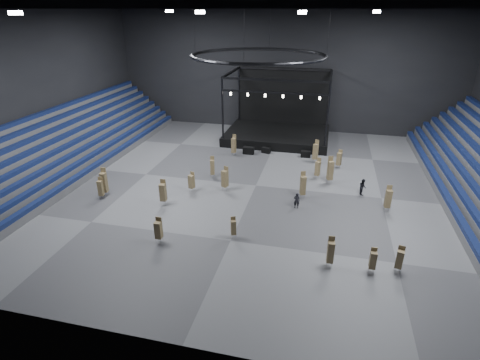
% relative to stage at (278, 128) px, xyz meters
% --- Properties ---
extents(floor, '(50.00, 50.00, 0.00)m').
position_rel_stage_xyz_m(floor, '(-0.00, -16.24, -1.45)').
color(floor, '#57575A').
rests_on(floor, ground).
extents(wall_back, '(50.00, 0.20, 18.00)m').
position_rel_stage_xyz_m(wall_back, '(-0.00, 4.76, 7.55)').
color(wall_back, black).
rests_on(wall_back, ground).
extents(wall_front, '(50.00, 0.20, 18.00)m').
position_rel_stage_xyz_m(wall_front, '(-0.00, -37.24, 7.55)').
color(wall_front, black).
rests_on(wall_front, ground).
extents(wall_left, '(0.20, 42.00, 18.00)m').
position_rel_stage_xyz_m(wall_left, '(-25.00, -16.24, 7.55)').
color(wall_left, black).
rests_on(wall_left, ground).
extents(bleachers_left, '(7.20, 40.00, 6.40)m').
position_rel_stage_xyz_m(bleachers_left, '(-22.94, -16.24, 0.28)').
color(bleachers_left, '#4F4F52').
rests_on(bleachers_left, floor).
extents(stage, '(14.00, 10.00, 9.20)m').
position_rel_stage_xyz_m(stage, '(0.00, 0.00, 0.00)').
color(stage, black).
rests_on(stage, floor).
extents(truss_ring, '(12.30, 12.30, 5.15)m').
position_rel_stage_xyz_m(truss_ring, '(-0.00, -16.24, 11.55)').
color(truss_ring, black).
rests_on(truss_ring, ceiling).
extents(roof_girders, '(49.00, 30.35, 0.70)m').
position_rel_stage_xyz_m(roof_girders, '(-0.00, -16.24, 15.75)').
color(roof_girders, black).
rests_on(roof_girders, ceiling).
extents(floodlights, '(28.60, 16.60, 0.25)m').
position_rel_stage_xyz_m(floodlights, '(-0.00, -20.24, 15.15)').
color(floodlights, white).
rests_on(floodlights, roof_girders).
extents(flight_case_left, '(1.38, 0.71, 0.91)m').
position_rel_stage_xyz_m(flight_case_left, '(-2.72, -7.26, -1.00)').
color(flight_case_left, black).
rests_on(flight_case_left, floor).
extents(flight_case_mid, '(1.19, 0.85, 0.72)m').
position_rel_stage_xyz_m(flight_case_mid, '(-0.62, -6.40, -1.09)').
color(flight_case_mid, black).
rests_on(flight_case_mid, floor).
extents(flight_case_right, '(1.22, 0.65, 0.80)m').
position_rel_stage_xyz_m(flight_case_right, '(4.44, -6.76, -1.05)').
color(flight_case_right, black).
rests_on(flight_case_right, floor).
extents(chair_stack_0, '(0.67, 0.67, 2.77)m').
position_rel_stage_xyz_m(chair_stack_0, '(5.63, -8.22, -0.04)').
color(chair_stack_0, silver).
rests_on(chair_stack_0, floor).
extents(chair_stack_1, '(0.51, 0.51, 2.44)m').
position_rel_stage_xyz_m(chair_stack_1, '(7.70, -28.22, -0.20)').
color(chair_stack_1, silver).
rests_on(chair_stack_1, floor).
extents(chair_stack_2, '(0.70, 0.70, 3.01)m').
position_rel_stage_xyz_m(chair_stack_2, '(7.43, -13.90, 0.08)').
color(chair_stack_2, silver).
rests_on(chair_stack_2, floor).
extents(chair_stack_3, '(0.58, 0.58, 2.93)m').
position_rel_stage_xyz_m(chair_stack_3, '(-14.00, -21.89, 0.04)').
color(chair_stack_3, silver).
rests_on(chair_stack_3, floor).
extents(chair_stack_4, '(0.56, 0.56, 2.52)m').
position_rel_stage_xyz_m(chair_stack_4, '(12.63, -18.78, -0.14)').
color(chair_stack_4, silver).
rests_on(chair_stack_4, floor).
extents(chair_stack_5, '(0.64, 0.64, 2.11)m').
position_rel_stage_xyz_m(chair_stack_5, '(-6.03, -19.07, -0.31)').
color(chair_stack_5, silver).
rests_on(chair_stack_5, floor).
extents(chair_stack_6, '(0.52, 0.52, 2.19)m').
position_rel_stage_xyz_m(chair_stack_6, '(-5.42, -28.22, -0.28)').
color(chair_stack_6, silver).
rests_on(chair_stack_6, floor).
extents(chair_stack_7, '(0.63, 0.63, 2.24)m').
position_rel_stage_xyz_m(chair_stack_7, '(8.38, -9.43, -0.27)').
color(chair_stack_7, silver).
rests_on(chair_stack_7, floor).
extents(chair_stack_8, '(0.54, 0.54, 1.87)m').
position_rel_stage_xyz_m(chair_stack_8, '(0.11, -26.24, -0.46)').
color(chair_stack_8, silver).
rests_on(chair_stack_8, floor).
extents(chair_stack_9, '(0.64, 0.64, 2.77)m').
position_rel_stage_xyz_m(chair_stack_9, '(4.93, -17.96, -0.04)').
color(chair_stack_9, silver).
rests_on(chair_stack_9, floor).
extents(chair_stack_10, '(0.45, 0.45, 1.97)m').
position_rel_stage_xyz_m(chair_stack_10, '(10.58, -28.22, -0.40)').
color(chair_stack_10, silver).
rests_on(chair_stack_10, floor).
extents(chair_stack_11, '(0.53, 0.53, 2.43)m').
position_rel_stage_xyz_m(chair_stack_11, '(-5.02, -15.24, -0.21)').
color(chair_stack_11, silver).
rests_on(chair_stack_11, floor).
extents(chair_stack_12, '(0.57, 0.57, 2.71)m').
position_rel_stage_xyz_m(chair_stack_12, '(-4.40, -8.22, -0.07)').
color(chair_stack_12, silver).
rests_on(chair_stack_12, floor).
extents(chair_stack_13, '(0.50, 0.50, 2.25)m').
position_rel_stage_xyz_m(chair_stack_13, '(-14.00, -22.57, -0.28)').
color(chair_stack_13, silver).
rests_on(chair_stack_13, floor).
extents(chair_stack_14, '(0.71, 0.71, 2.58)m').
position_rel_stage_xyz_m(chair_stack_14, '(-2.84, -18.06, -0.10)').
color(chair_stack_14, silver).
rests_on(chair_stack_14, floor).
extents(chair_stack_15, '(0.57, 0.57, 2.55)m').
position_rel_stage_xyz_m(chair_stack_15, '(-7.64, -22.32, -0.11)').
color(chair_stack_15, silver).
rests_on(chair_stack_15, floor).
extents(chair_stack_16, '(0.61, 0.61, 2.36)m').
position_rel_stage_xyz_m(chair_stack_16, '(6.11, -12.93, -0.23)').
color(chair_stack_16, silver).
rests_on(chair_stack_16, floor).
extents(chair_stack_17, '(0.57, 0.57, 2.08)m').
position_rel_stage_xyz_m(chair_stack_17, '(12.38, -27.76, -0.34)').
color(chair_stack_17, silver).
rests_on(chair_stack_17, floor).
extents(man_center, '(0.59, 0.41, 1.54)m').
position_rel_stage_xyz_m(man_center, '(4.57, -20.12, -0.68)').
color(man_center, black).
rests_on(man_center, floor).
extents(crew_member, '(0.78, 0.91, 1.62)m').
position_rel_stage_xyz_m(crew_member, '(10.65, -15.75, -0.64)').
color(crew_member, black).
rests_on(crew_member, floor).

